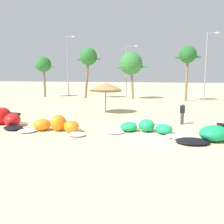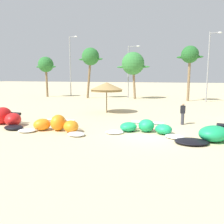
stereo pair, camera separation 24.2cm
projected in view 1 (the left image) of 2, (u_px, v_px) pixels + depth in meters
ground_plane at (150, 135)px, 14.00m from camera, size 260.00×260.00×0.00m
kite_left at (57, 125)px, 14.95m from camera, size 4.79×2.26×1.04m
kite_left_of_center at (146, 128)px, 14.70m from camera, size 5.06×2.29×0.81m
beach_umbrella_near_van at (106, 87)px, 22.46m from camera, size 3.19×3.19×2.97m
person_near_kites at (182, 113)px, 17.11m from camera, size 0.36×0.24×1.62m
palm_leftmost at (43, 65)px, 39.92m from camera, size 3.95×2.63×6.91m
palm_left at (88, 57)px, 37.31m from camera, size 4.20×2.80×8.12m
palm_left_of_gap at (131, 64)px, 36.27m from camera, size 5.28×3.52×7.31m
palm_center_left at (188, 56)px, 32.97m from camera, size 3.64×2.42×7.83m
lamppost_west at (68, 63)px, 42.13m from camera, size 1.61×0.24×10.69m
lamppost_west_center at (127, 69)px, 37.93m from camera, size 1.94×0.24×8.45m
lamppost_east_center at (207, 64)px, 31.91m from camera, size 1.56×0.24×9.46m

